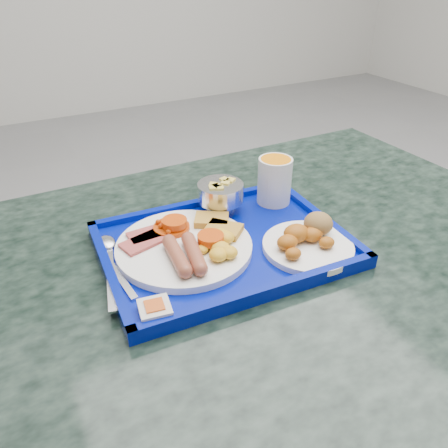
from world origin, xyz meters
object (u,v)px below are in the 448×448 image
at_px(table, 243,334).
at_px(bread_plate, 308,239).
at_px(fruit_bowl, 221,193).
at_px(juice_cup, 275,179).
at_px(tray, 224,246).
at_px(main_plate, 189,244).

xyz_separation_m(table, bread_plate, (0.09, -0.05, 0.23)).
relative_size(fruit_bowl, juice_cup, 0.94).
relative_size(table, fruit_bowl, 13.87).
bearing_deg(bread_plate, table, 151.26).
bearing_deg(tray, main_plate, 171.31).
bearing_deg(table, fruit_bowl, 82.11).
height_order(table, tray, tray).
relative_size(tray, bread_plate, 2.80).
bearing_deg(juice_cup, table, -138.89).
distance_m(fruit_bowl, juice_cup, 0.12).
relative_size(tray, fruit_bowl, 4.92).
xyz_separation_m(table, fruit_bowl, (0.02, 0.13, 0.25)).
bearing_deg(table, tray, 136.47).
xyz_separation_m(fruit_bowl, juice_cup, (0.11, -0.02, 0.01)).
bearing_deg(juice_cup, tray, -151.55).
height_order(tray, bread_plate, bread_plate).
bearing_deg(table, juice_cup, 41.11).
xyz_separation_m(table, main_plate, (-0.09, 0.04, 0.23)).
distance_m(bread_plate, juice_cup, 0.18).
xyz_separation_m(tray, bread_plate, (0.12, -0.08, 0.02)).
bearing_deg(bread_plate, main_plate, 154.39).
xyz_separation_m(table, juice_cup, (0.13, 0.12, 0.26)).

